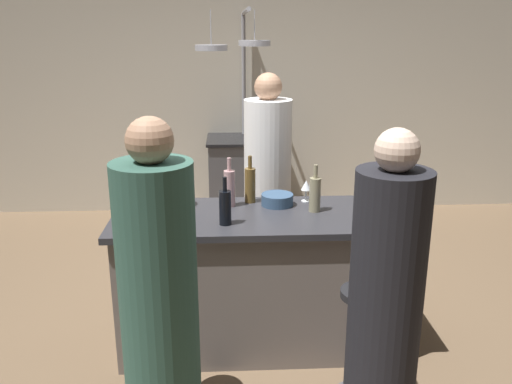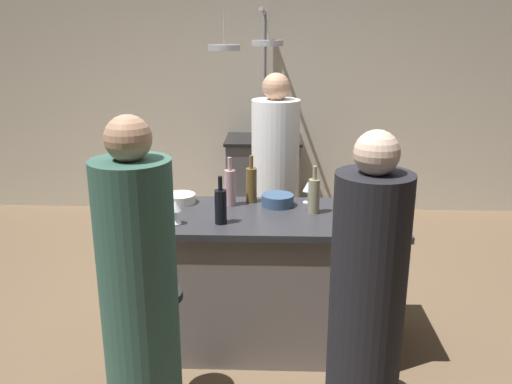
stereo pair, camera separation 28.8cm
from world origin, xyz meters
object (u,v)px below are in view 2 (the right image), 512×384
Objects in this scene: mixing_bowl_ceramic at (180,199)px; mixing_bowl_blue at (278,200)px; wine_glass_near_right_guest at (176,207)px; wine_glass_by_chef at (308,188)px; pepper_mill at (383,201)px; wine_bottle_rose at (230,187)px; guest_left at (140,309)px; bar_stool_left at (161,342)px; guest_right at (366,317)px; stove_range at (263,178)px; bar_stool_right at (351,346)px; wine_bottle_amber at (251,184)px; wine_bottle_white at (314,195)px; chef at (275,193)px; wine_bottle_dark at (221,206)px; mixing_bowl_wooden at (140,214)px.

mixing_bowl_blue is at bearing -3.23° from mixing_bowl_ceramic.
wine_glass_near_right_guest and wine_glass_by_chef have the same top height.
wine_bottle_rose reaches higher than pepper_mill.
wine_bottle_rose is (0.33, 1.15, 0.25)m from guest_left.
bar_stool_left is 0.42× the size of guest_right.
wine_glass_near_right_guest is (-0.46, -2.63, 0.56)m from stove_range.
bar_stool_right is at bearing -76.86° from wine_glass_by_chef.
guest_right is 1.38m from wine_bottle_amber.
mixing_bowl_blue is (-0.22, 0.14, -0.08)m from wine_bottle_white.
guest_left is 7.98× the size of pepper_mill.
chef reaches higher than guest_left.
guest_left is 1.33m from mixing_bowl_blue.
wine_glass_by_chef is at bearing 18.65° from mixing_bowl_blue.
bar_stool_left is at bearing -117.68° from wine_bottle_amber.
wine_bottle_white is at bearing 170.91° from pepper_mill.
guest_left is (-0.50, -3.43, 0.33)m from stove_range.
wine_bottle_amber reaches higher than wine_bottle_dark.
chef is 1.89m from guest_left.
wine_bottle_rose is at bearing -179.44° from mixing_bowl_blue.
wine_bottle_amber is (-0.82, 0.28, 0.02)m from pepper_mill.
mixing_bowl_ceramic is at bearing 90.92° from bar_stool_left.
guest_right is at bearing -89.71° from bar_stool_right.
wine_bottle_dark is (-0.74, 0.80, 0.26)m from guest_right.
stove_range is at bearing 99.98° from bar_stool_right.
guest_left is 5.53× the size of wine_bottle_white.
mixing_bowl_wooden is (-0.82, -0.90, 0.14)m from chef.
wine_bottle_rose reaches higher than mixing_bowl_blue.
guest_left is at bearing -143.31° from pepper_mill.
wine_glass_near_right_guest reaches higher than bar_stool_right.
mixing_bowl_wooden is (-0.24, 0.09, -0.08)m from wine_glass_near_right_guest.
guest_left is 1.61m from pepper_mill.
pepper_mill is (0.78, -2.47, 0.56)m from stove_range.
wine_glass_by_chef reaches higher than mixing_bowl_ceramic.
chef is 0.74m from wine_bottle_rose.
wine_bottle_amber is 0.37m from wine_glass_by_chef.
chef reaches higher than bar_stool_left.
chef is 0.88m from mixing_bowl_ceramic.
bar_stool_right is 3.24× the size of pepper_mill.
wine_glass_near_right_guest is 0.68× the size of mixing_bowl_wooden.
mixing_bowl_ceramic is at bearing 168.86° from wine_bottle_white.
mixing_bowl_wooden is at bearing -105.38° from stove_range.
guest_right is 1.25m from wine_glass_by_chef.
guest_left is 5.20× the size of wine_bottle_rose.
wine_bottle_white is 0.27m from mixing_bowl_blue.
chef reaches higher than bar_stool_right.
wine_bottle_dark is 0.51m from mixing_bowl_wooden.
guest_left reaches higher than mixing_bowl_ceramic.
wine_bottle_amber reaches higher than bar_stool_left.
wine_bottle_rose is (-0.95, 0.20, 0.02)m from pepper_mill.
mixing_bowl_blue reaches higher than mixing_bowl_wooden.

